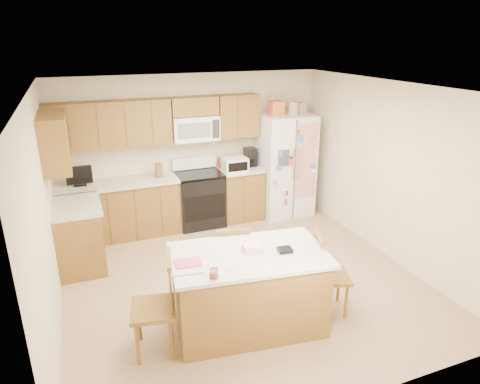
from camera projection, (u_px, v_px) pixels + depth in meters
name	position (u px, v px, depth m)	size (l,w,h in m)	color
ground	(241.00, 279.00, 5.72)	(4.50, 4.50, 0.00)	#877050
room_shell	(241.00, 177.00, 5.23)	(4.60, 4.60, 2.52)	beige
cabinetry	(140.00, 183.00, 6.63)	(3.36, 1.56, 2.15)	brown
stove	(199.00, 198.00, 7.25)	(0.76, 0.65, 1.13)	black
refrigerator	(285.00, 164.00, 7.58)	(0.90, 0.79, 2.04)	white
island	(248.00, 290.00, 4.66)	(1.75, 1.16, 0.99)	brown
windsor_chair_left	(156.00, 308.00, 4.27)	(0.52, 0.54, 1.07)	brown
windsor_chair_back	(231.00, 263.00, 5.22)	(0.48, 0.46, 0.96)	brown
windsor_chair_right	(329.00, 275.00, 4.93)	(0.52, 0.54, 0.99)	brown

